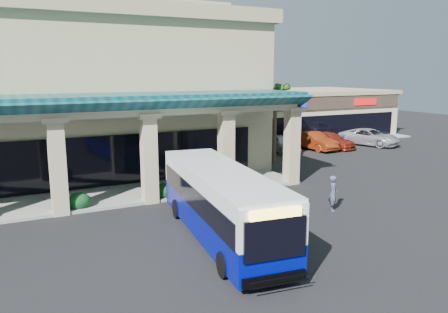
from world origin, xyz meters
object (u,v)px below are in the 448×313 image
car_silver (282,143)px  car_red (330,140)px  car_gray (369,137)px  pedestrian (333,193)px  car_white (314,141)px  transit_bus (220,204)px

car_silver → car_red: bearing=4.2°
car_silver → car_gray: size_ratio=0.79×
pedestrian → car_white: 17.70m
pedestrian → car_silver: pedestrian is taller
car_gray → car_silver: bearing=155.6°
transit_bus → car_white: 22.75m
car_white → car_red: car_white is taller
car_white → pedestrian: bearing=-131.0°
car_gray → car_red: bearing=154.4°
car_white → car_gray: car_white is taller
car_white → car_red: bearing=-6.0°
car_silver → car_white: 3.17m
car_red → car_gray: bearing=-21.1°
pedestrian → car_white: pedestrian is taller
transit_bus → car_gray: size_ratio=1.87×
transit_bus → car_white: (16.72, 15.41, -0.67)m
transit_bus → pedestrian: size_ratio=5.90×
car_white → car_red: size_ratio=1.00×
car_red → transit_bus: bearing=-156.0°
car_red → car_white: bearing=164.7°
car_red → car_gray: (4.34, -0.41, 0.07)m
car_silver → car_red: (5.05, -0.28, -0.05)m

